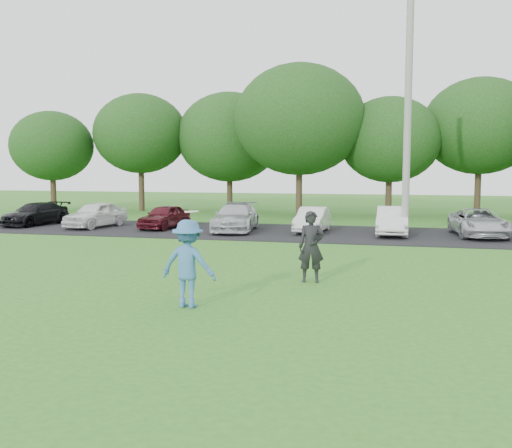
{
  "coord_description": "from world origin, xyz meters",
  "views": [
    {
      "loc": [
        3.59,
        -10.77,
        2.75
      ],
      "look_at": [
        0.0,
        3.5,
        1.3
      ],
      "focal_mm": 40.0,
      "sensor_mm": 36.0,
      "label": 1
    }
  ],
  "objects": [
    {
      "name": "utility_pole",
      "position": [
        3.84,
        12.22,
        4.66
      ],
      "size": [
        0.28,
        0.28,
        9.32
      ],
      "primitive_type": "cylinder",
      "color": "gray",
      "rests_on": "ground"
    },
    {
      "name": "parking_lot",
      "position": [
        0.0,
        13.0,
        0.01
      ],
      "size": [
        32.0,
        6.5,
        0.03
      ],
      "primitive_type": "cube",
      "color": "black",
      "rests_on": "ground"
    },
    {
      "name": "frisbee_player",
      "position": [
        -0.41,
        -0.34,
        0.87
      ],
      "size": [
        1.16,
        0.71,
        1.95
      ],
      "color": "teal",
      "rests_on": "ground"
    },
    {
      "name": "parked_cars",
      "position": [
        -0.16,
        13.06,
        0.59
      ],
      "size": [
        28.29,
        4.66,
        1.19
      ],
      "color": "black",
      "rests_on": "parking_lot"
    },
    {
      "name": "camera_bystander",
      "position": [
        1.57,
        2.74,
        0.86
      ],
      "size": [
        0.68,
        0.49,
        1.72
      ],
      "color": "black",
      "rests_on": "ground"
    },
    {
      "name": "ground",
      "position": [
        0.0,
        0.0,
        0.0
      ],
      "size": [
        100.0,
        100.0,
        0.0
      ],
      "primitive_type": "plane",
      "color": "#316C1F",
      "rests_on": "ground"
    },
    {
      "name": "tree_row",
      "position": [
        1.51,
        22.76,
        4.91
      ],
      "size": [
        42.39,
        9.85,
        8.64
      ],
      "color": "#38281C",
      "rests_on": "ground"
    }
  ]
}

